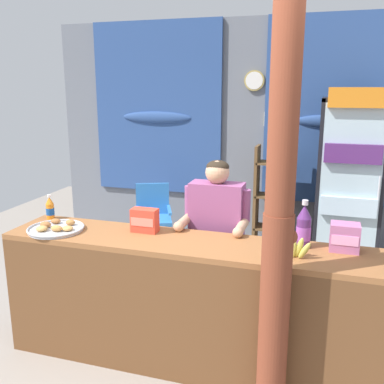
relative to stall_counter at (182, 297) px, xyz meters
The scene contains 14 objects.
ground_plane 1.17m from the stall_counter, 97.55° to the left, with size 8.18×8.18×0.00m, color gray.
back_wall_curtained 3.07m from the stall_counter, 92.78° to the left, with size 5.17×0.22×2.88m.
stall_counter is the anchor object (origin of this frame).
timber_post 1.02m from the stall_counter, 21.72° to the right, with size 0.20×0.18×2.70m.
drink_fridge 2.65m from the stall_counter, 63.10° to the left, with size 0.69×0.67×2.05m.
bottle_shelf_rack 2.56m from the stall_counter, 82.33° to the left, with size 0.48×0.28×1.36m.
plastic_lawn_chair 2.45m from the stall_counter, 117.05° to the left, with size 0.58×0.58×0.86m.
shopkeeper 0.68m from the stall_counter, 79.20° to the left, with size 0.54×0.42×1.49m.
soda_bottle_grape_soda 0.99m from the stall_counter, 16.24° to the left, with size 0.10×0.10×0.34m.
soda_bottle_orange_soda 1.37m from the stall_counter, 167.01° to the left, with size 0.07×0.07×0.21m.
snack_box_wafer 1.20m from the stall_counter, 13.29° to the left, with size 0.19×0.15×0.19m.
snack_box_crackers 0.64m from the stall_counter, 149.58° to the left, with size 0.20×0.11×0.18m.
pastry_tray 1.11m from the stall_counter, behind, with size 0.43×0.43×0.06m.
banana_bunch 0.86m from the stall_counter, ahead, with size 0.28×0.06×0.16m.
Camera 1 is at (1.05, -2.46, 2.06)m, focal length 41.00 mm.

